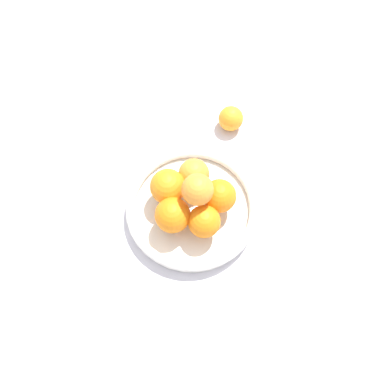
# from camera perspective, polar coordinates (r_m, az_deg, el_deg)

# --- Properties ---
(ground_plane) EXTENTS (4.00, 4.00, 0.00)m
(ground_plane) POSITION_cam_1_polar(r_m,az_deg,el_deg) (0.89, 0.00, -2.96)
(ground_plane) COLOR silver
(fruit_bowl) EXTENTS (0.31, 0.31, 0.04)m
(fruit_bowl) POSITION_cam_1_polar(r_m,az_deg,el_deg) (0.87, 0.00, -2.42)
(fruit_bowl) COLOR silver
(fruit_bowl) RESTS_ON ground_plane
(orange_pile) EXTENTS (0.19, 0.19, 0.13)m
(orange_pile) POSITION_cam_1_polar(r_m,az_deg,el_deg) (0.81, -0.21, -0.75)
(orange_pile) COLOR orange
(orange_pile) RESTS_ON fruit_bowl
(stray_orange) EXTENTS (0.06, 0.06, 0.06)m
(stray_orange) POSITION_cam_1_polar(r_m,az_deg,el_deg) (0.99, 5.94, 11.07)
(stray_orange) COLOR orange
(stray_orange) RESTS_ON ground_plane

